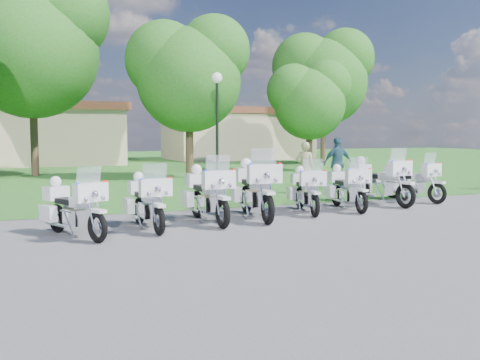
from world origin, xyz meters
name	(u,v)px	position (x,y,z in m)	size (l,w,h in m)	color
ground	(273,225)	(0.00, 0.00, 0.00)	(100.00, 100.00, 0.00)	#505055
grass_lawn	(105,163)	(0.00, 27.00, 0.00)	(100.00, 48.00, 0.01)	#27611E
motorcycle_0	(73,207)	(-4.32, 0.32, 0.61)	(1.27, 2.01, 1.45)	black
motorcycle_1	(147,201)	(-2.73, 0.71, 0.61)	(0.78, 2.19, 1.47)	black
motorcycle_2	(207,193)	(-1.23, 1.04, 0.67)	(0.81, 2.40, 1.61)	black
motorcycle_3	(255,188)	(0.07, 1.22, 0.73)	(1.06, 2.60, 1.75)	black
motorcycle_4	(306,189)	(1.70, 1.55, 0.61)	(1.04, 2.12, 1.45)	black
motorcycle_5	(347,187)	(3.01, 1.61, 0.61)	(0.91, 2.18, 1.47)	black
motorcycle_6	(379,180)	(4.49, 2.18, 0.70)	(1.03, 2.49, 1.68)	black
motorcycle_7	(411,180)	(5.91, 2.47, 0.63)	(1.05, 2.22, 1.51)	black
lamp_post	(217,101)	(2.20, 9.97, 3.41)	(0.44, 0.44, 4.56)	black
tree_1	(30,39)	(-4.79, 17.11, 6.60)	(7.48, 6.38, 9.97)	#38281C
tree_2	(188,70)	(1.98, 13.41, 5.03)	(5.70, 4.86, 7.60)	#38281C
tree_3	(309,97)	(9.54, 15.43, 4.07)	(4.62, 3.94, 6.16)	#38281C
tree_4	(323,74)	(14.21, 21.81, 6.19)	(7.01, 5.98, 9.35)	#38281C
building_west	(11,134)	(-6.00, 28.00, 2.07)	(14.56, 8.32, 4.10)	#C2A98C
building_east	(237,134)	(11.00, 30.00, 2.07)	(11.44, 7.28, 4.10)	#C2A98C
bystander_a	(305,168)	(3.83, 5.47, 0.90)	(0.65, 0.43, 1.79)	#919062
bystander_c	(338,163)	(5.69, 6.31, 0.96)	(1.13, 0.47, 1.93)	#2C536A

